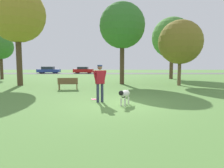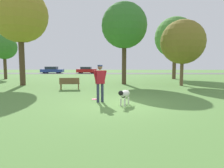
# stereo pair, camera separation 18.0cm
# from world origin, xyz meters

# --- Properties ---
(ground_plane) EXTENTS (120.00, 120.00, 0.00)m
(ground_plane) POSITION_xyz_m (0.00, 0.00, 0.00)
(ground_plane) COLOR #56843D
(far_road_strip) EXTENTS (120.00, 6.00, 0.01)m
(far_road_strip) POSITION_xyz_m (0.00, 30.78, 0.01)
(far_road_strip) COLOR #5B5B59
(far_road_strip) RESTS_ON ground_plane
(person) EXTENTS (0.64, 0.36, 1.76)m
(person) POSITION_xyz_m (-0.84, 0.33, 1.04)
(person) COLOR #2D334C
(person) RESTS_ON ground_plane
(dog) EXTENTS (0.62, 1.02, 0.69)m
(dog) POSITION_xyz_m (0.27, -0.38, 0.48)
(dog) COLOR silver
(dog) RESTS_ON ground_plane
(frisbee) EXTENTS (0.28, 0.28, 0.02)m
(frisbee) POSITION_xyz_m (-1.21, 1.09, 0.01)
(frisbee) COLOR #E52366
(frisbee) RESTS_ON ground_plane
(tree_mid_center) EXTENTS (4.05, 4.05, 7.26)m
(tree_mid_center) POSITION_xyz_m (0.55, 9.18, 5.20)
(tree_mid_center) COLOR #4C3826
(tree_mid_center) RESTS_ON ground_plane
(tree_near_left) EXTENTS (4.58, 4.58, 8.19)m
(tree_near_left) POSITION_xyz_m (-8.16, 7.85, 5.86)
(tree_near_left) COLOR #4C3826
(tree_near_left) RESTS_ON ground_plane
(tree_far_right) EXTENTS (4.89, 4.89, 7.50)m
(tree_far_right) POSITION_xyz_m (6.91, 15.83, 5.03)
(tree_far_right) COLOR brown
(tree_far_right) RESTS_ON ground_plane
(tree_far_left) EXTENTS (2.99, 2.99, 5.42)m
(tree_far_left) POSITION_xyz_m (-13.77, 15.08, 3.88)
(tree_far_left) COLOR #4C3826
(tree_far_left) RESTS_ON ground_plane
(tree_near_right) EXTENTS (3.66, 3.66, 5.47)m
(tree_near_right) POSITION_xyz_m (5.37, 8.02, 3.63)
(tree_near_right) COLOR brown
(tree_near_right) RESTS_ON ground_plane
(parked_car_blue) EXTENTS (4.41, 1.86, 1.36)m
(parked_car_blue) POSITION_xyz_m (-13.33, 31.14, 0.68)
(parked_car_blue) COLOR #284293
(parked_car_blue) RESTS_ON ground_plane
(parked_car_red) EXTENTS (3.93, 1.91, 1.32)m
(parked_car_red) POSITION_xyz_m (-6.27, 30.86, 0.66)
(parked_car_red) COLOR red
(parked_car_red) RESTS_ON ground_plane
(park_bench) EXTENTS (1.44, 0.58, 0.84)m
(park_bench) POSITION_xyz_m (-3.45, 5.13, 0.45)
(park_bench) COLOR brown
(park_bench) RESTS_ON ground_plane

